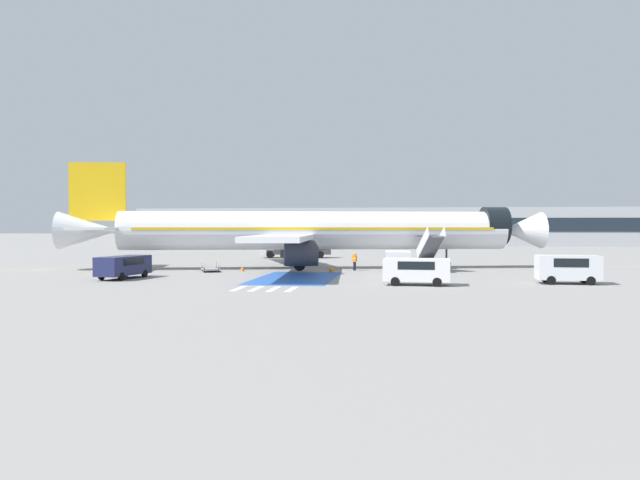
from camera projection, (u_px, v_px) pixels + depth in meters
name	position (u px, v px, depth m)	size (l,w,h in m)	color
ground_plane	(314.00, 269.00, 61.06)	(600.00, 600.00, 0.00)	gray
apron_leadline_yellow	(315.00, 269.00, 61.72)	(0.20, 81.95, 0.01)	gold
apron_stand_patch_blue	(296.00, 278.00, 50.47)	(6.27, 13.58, 0.01)	#2856A8
apron_walkway_bar_0	(239.00, 288.00, 41.76)	(0.44, 3.60, 0.01)	silver
apron_walkway_bar_1	(256.00, 289.00, 41.60)	(0.44, 3.60, 0.01)	silver
apron_walkway_bar_2	(274.00, 289.00, 41.45)	(0.44, 3.60, 0.01)	silver
apron_walkway_bar_3	(291.00, 289.00, 41.30)	(0.44, 3.60, 0.01)	silver
airliner	(309.00, 231.00, 61.59)	(47.46, 35.78, 10.30)	silver
boarding_stairs_forward	(430.00, 260.00, 58.19)	(3.18, 5.52, 4.14)	#ADB2BA
fuel_tanker	(296.00, 246.00, 83.00)	(9.58, 3.62, 3.24)	#38383D
service_van_0	(124.00, 265.00, 49.60)	(2.70, 5.49, 1.81)	#1E234C
service_van_1	(417.00, 269.00, 44.08)	(4.75, 2.29, 1.89)	silver
service_van_2	(568.00, 267.00, 45.11)	(4.38, 2.12, 2.07)	silver
service_van_3	(398.00, 261.00, 52.31)	(2.20, 4.92, 2.08)	silver
baggage_cart	(210.00, 269.00, 57.37)	(2.38, 2.98, 0.87)	gray
ground_crew_0	(392.00, 261.00, 56.75)	(0.48, 0.35, 1.78)	black
ground_crew_1	(355.00, 260.00, 58.85)	(0.48, 0.44, 1.70)	#191E38
traffic_cone_0	(537.00, 271.00, 53.70)	(0.60, 0.60, 0.67)	orange
traffic_cone_1	(242.00, 269.00, 57.97)	(0.42, 0.42, 0.47)	orange
traffic_cone_2	(331.00, 269.00, 57.22)	(0.53, 0.53, 0.59)	orange
terminal_building	(417.00, 227.00, 139.61)	(126.77, 12.10, 8.30)	#9EA3A8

